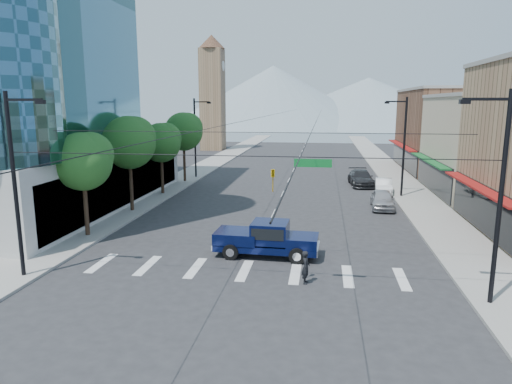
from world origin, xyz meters
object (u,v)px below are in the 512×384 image
Objects in this scene: pedestrian at (306,267)px; parked_car_near at (382,199)px; pickup_truck at (266,238)px; parked_car_mid at (384,186)px; parked_car_far at (361,178)px.

pedestrian reaches higher than parked_car_near.
pickup_truck is 1.37× the size of parked_car_mid.
pickup_truck is 24.65m from parked_car_far.
parked_car_near is at bearing 61.14° from pickup_truck.
pickup_truck reaches higher than parked_car_mid.
pedestrian is (2.37, -3.69, -0.23)m from pickup_truck.
parked_car_far is (4.64, 27.32, 0.00)m from pedestrian.
pedestrian is 24.09m from parked_car_mid.
pedestrian reaches higher than parked_car_mid.
parked_car_far is at bearing 75.88° from pickup_truck.
pickup_truck reaches higher than parked_car_near.
parked_car_far is (-0.91, 10.58, 0.04)m from parked_car_near.
parked_car_far is (-1.80, 4.11, 0.09)m from parked_car_mid.
pedestrian is at bearing -105.47° from parked_car_near.
pickup_truck is at bearing -118.37° from parked_car_near.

